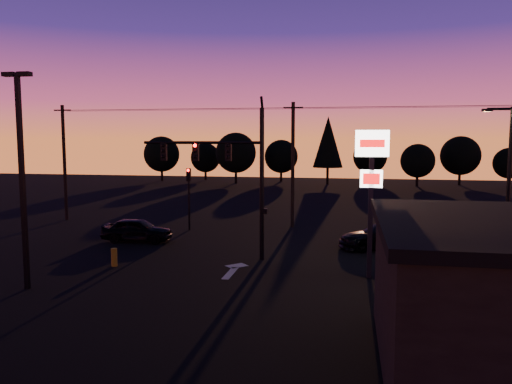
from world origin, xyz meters
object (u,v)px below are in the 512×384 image
streetlight (507,178)px  suv_parked (432,289)px  secondary_signal (189,190)px  bollard (114,257)px  car_right (384,236)px  car_left (137,230)px  parking_lot_light (21,166)px  pylon_sign (371,172)px  traffic_signal_mast (232,167)px

streetlight → suv_parked: 9.95m
secondary_signal → bollard: size_ratio=4.78×
bollard → car_right: bearing=25.9°
car_right → suv_parked: 10.34m
streetlight → car_left: streetlight is taller
parking_lot_light → car_left: size_ratio=2.11×
car_left → suv_parked: (16.12, -9.55, 0.00)m
parking_lot_light → secondary_signal: bearing=80.2°
secondary_signal → car_right: (13.06, -3.65, -2.10)m
bollard → secondary_signal: bearing=86.8°
pylon_sign → bollard: size_ratio=7.47×
car_right → car_left: bearing=-106.0°
pylon_sign → car_right: 7.65m
parking_lot_light → car_right: size_ratio=1.73×
traffic_signal_mast → streetlight: 14.10m
traffic_signal_mast → car_right: 9.94m
suv_parked → pylon_sign: bearing=117.5°
traffic_signal_mast → suv_parked: bearing=-34.8°
secondary_signal → bollard: (-0.58, -10.27, -2.41)m
traffic_signal_mast → car_right: traffic_signal_mast is taller
pylon_sign → suv_parked: bearing=-61.2°
traffic_signal_mast → car_right: bearing=25.2°
parking_lot_light → car_right: parking_lot_light is taller
parking_lot_light → bollard: (1.92, 4.21, -4.81)m
traffic_signal_mast → secondary_signal: 9.19m
secondary_signal → pylon_sign: pylon_sign is taller
car_right → streetlight: bearing=49.4°
car_left → suv_parked: 18.74m
traffic_signal_mast → suv_parked: 12.03m
car_right → pylon_sign: bearing=-28.3°
bollard → suv_parked: size_ratio=0.17×
secondary_signal → bollard: bearing=-93.2°
parking_lot_light → suv_parked: 17.28m
streetlight → car_right: 7.28m
parking_lot_light → streetlight: bearing=21.7°
parking_lot_light → traffic_signal_mast: bearing=43.4°
traffic_signal_mast → bollard: size_ratio=9.43×
secondary_signal → pylon_sign: (12.00, -9.99, 2.05)m
pylon_sign → suv_parked: pylon_sign is taller
parking_lot_light → car_right: 19.49m
traffic_signal_mast → pylon_sign: size_ratio=1.26×
bollard → parking_lot_light: bearing=-114.5°
parking_lot_light → streetlight: size_ratio=1.14×
bollard → traffic_signal_mast: bearing=26.9°
parking_lot_light → bollard: bearing=65.5°
car_left → car_right: 15.03m
bollard → car_right: 15.17m
parking_lot_light → car_left: bearing=86.9°
pylon_sign → bollard: pylon_sign is taller
streetlight → car_left: 21.25m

